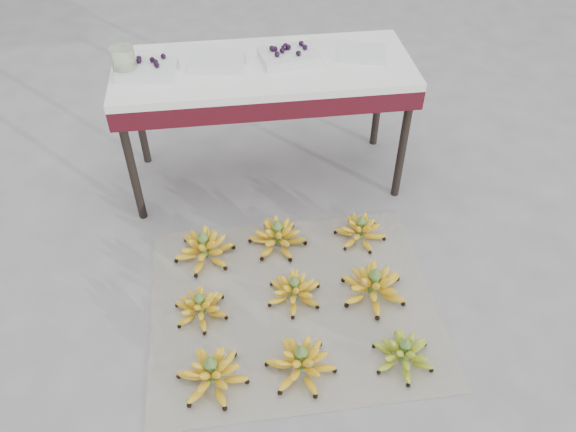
{
  "coord_description": "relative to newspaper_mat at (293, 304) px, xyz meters",
  "views": [
    {
      "loc": [
        -0.17,
        -1.51,
        1.98
      ],
      "look_at": [
        0.07,
        0.29,
        0.3
      ],
      "focal_mm": 35.0,
      "sensor_mm": 36.0,
      "label": 1
    }
  ],
  "objects": [
    {
      "name": "glass_jar",
      "position": [
        -0.66,
        0.88,
        0.75
      ],
      "size": [
        0.11,
        0.11,
        0.14
      ],
      "primitive_type": "cylinder",
      "rotation": [
        0.0,
        0.0,
        -0.02
      ],
      "color": "#D5EFBE",
      "rests_on": "vendor_table"
    },
    {
      "name": "bunch_mid_left",
      "position": [
        -0.4,
        -0.0,
        0.05
      ],
      "size": [
        0.28,
        0.28,
        0.14
      ],
      "rotation": [
        0.0,
        0.0,
        0.2
      ],
      "color": "yellow",
      "rests_on": "newspaper_mat"
    },
    {
      "name": "bunch_front_right",
      "position": [
        0.39,
        -0.35,
        0.05
      ],
      "size": [
        0.32,
        0.32,
        0.15
      ],
      "rotation": [
        0.0,
        0.0,
        0.35
      ],
      "color": "olive",
      "rests_on": "newspaper_mat"
    },
    {
      "name": "bunch_front_left",
      "position": [
        -0.37,
        -0.34,
        0.06
      ],
      "size": [
        0.37,
        0.37,
        0.17
      ],
      "rotation": [
        0.0,
        0.0,
        -0.43
      ],
      "color": "yellow",
      "rests_on": "newspaper_mat"
    },
    {
      "name": "ground",
      "position": [
        -0.06,
        -0.03,
        -0.0
      ],
      "size": [
        60.0,
        60.0,
        0.0
      ],
      "primitive_type": "plane",
      "color": "slate",
      "rests_on": "ground"
    },
    {
      "name": "bunch_back_right",
      "position": [
        0.38,
        0.36,
        0.05
      ],
      "size": [
        0.32,
        0.32,
        0.15
      ],
      "rotation": [
        0.0,
        0.0,
        -0.4
      ],
      "color": "yellow",
      "rests_on": "newspaper_mat"
    },
    {
      "name": "tray_far_right",
      "position": [
        0.46,
        0.92,
        0.7
      ],
      "size": [
        0.26,
        0.21,
        0.04
      ],
      "color": "silver",
      "rests_on": "vendor_table"
    },
    {
      "name": "newspaper_mat",
      "position": [
        0.0,
        0.0,
        0.0
      ],
      "size": [
        1.25,
        1.05,
        0.01
      ],
      "primitive_type": "cube",
      "rotation": [
        0.0,
        0.0,
        0.0
      ],
      "color": "silver",
      "rests_on": "ground"
    },
    {
      "name": "tray_right",
      "position": [
        0.11,
        0.93,
        0.71
      ],
      "size": [
        0.3,
        0.24,
        0.07
      ],
      "color": "silver",
      "rests_on": "vendor_table"
    },
    {
      "name": "vendor_table",
      "position": [
        -0.02,
        0.91,
        0.61
      ],
      "size": [
        1.43,
        0.57,
        0.69
      ],
      "color": "black",
      "rests_on": "ground"
    },
    {
      "name": "tray_left",
      "position": [
        -0.24,
        0.93,
        0.71
      ],
      "size": [
        0.28,
        0.22,
        0.04
      ],
      "color": "silver",
      "rests_on": "vendor_table"
    },
    {
      "name": "bunch_mid_center",
      "position": [
        0.01,
        0.03,
        0.05
      ],
      "size": [
        0.27,
        0.27,
        0.15
      ],
      "rotation": [
        0.0,
        0.0,
        0.09
      ],
      "color": "yellow",
      "rests_on": "newspaper_mat"
    },
    {
      "name": "bunch_mid_right",
      "position": [
        0.36,
        0.0,
        0.06
      ],
      "size": [
        0.35,
        0.35,
        0.18
      ],
      "rotation": [
        0.0,
        0.0,
        0.22
      ],
      "color": "yellow",
      "rests_on": "newspaper_mat"
    },
    {
      "name": "bunch_front_center",
      "position": [
        -0.02,
        -0.34,
        0.06
      ],
      "size": [
        0.36,
        0.36,
        0.17
      ],
      "rotation": [
        0.0,
        0.0,
        -0.43
      ],
      "color": "yellow",
      "rests_on": "newspaper_mat"
    },
    {
      "name": "bunch_back_left",
      "position": [
        -0.38,
        0.33,
        0.06
      ],
      "size": [
        0.29,
        0.29,
        0.17
      ],
      "rotation": [
        0.0,
        0.0,
        0.04
      ],
      "color": "yellow",
      "rests_on": "newspaper_mat"
    },
    {
      "name": "bunch_back_center",
      "position": [
        -0.03,
        0.37,
        0.06
      ],
      "size": [
        0.36,
        0.36,
        0.17
      ],
      "rotation": [
        0.0,
        0.0,
        0.41
      ],
      "color": "yellow",
      "rests_on": "newspaper_mat"
    },
    {
      "name": "tray_far_left",
      "position": [
        -0.56,
        0.89,
        0.71
      ],
      "size": [
        0.29,
        0.22,
        0.07
      ],
      "color": "silver",
      "rests_on": "vendor_table"
    }
  ]
}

